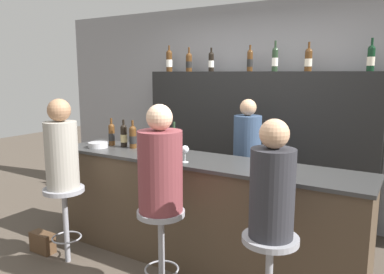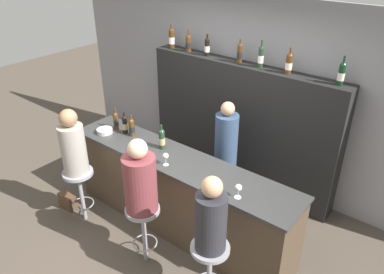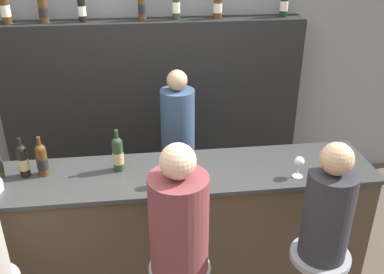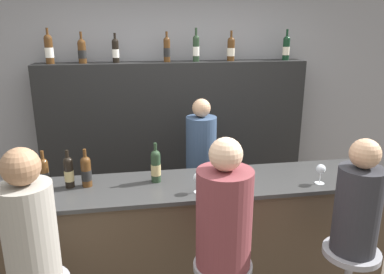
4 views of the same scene
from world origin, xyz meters
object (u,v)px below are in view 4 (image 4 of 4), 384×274
(wine_bottle_counter_3, at_px, (156,166))
(bartender, at_px, (201,180))
(wine_bottle_counter_1, at_px, (69,172))
(guest_seated_left, at_px, (29,226))
(wine_bottle_backbar_0, at_px, (49,49))
(wine_bottle_backbar_5, at_px, (231,49))
(wine_bottle_backbar_2, at_px, (116,50))
(bar_stool_right, at_px, (349,271))
(wine_bottle_backbar_1, at_px, (82,51))
(metal_bowl, at_px, (35,196))
(wine_bottle_backbar_4, at_px, (196,48))
(wine_bottle_backbar_6, at_px, (286,48))
(wine_glass_0, at_px, (198,178))
(guest_seated_right, at_px, (358,204))
(wine_bottle_counter_2, at_px, (86,171))
(wine_bottle_backbar_3, at_px, (167,49))
(wine_glass_1, at_px, (321,170))
(guest_seated_middle, at_px, (224,213))
(wine_bottle_counter_0, at_px, (44,173))

(wine_bottle_counter_3, bearing_deg, bartender, 54.02)
(wine_bottle_counter_1, distance_m, guest_seated_left, 0.72)
(wine_bottle_backbar_0, relative_size, wine_bottle_backbar_5, 1.09)
(wine_bottle_backbar_2, distance_m, bar_stool_right, 2.81)
(wine_bottle_backbar_1, distance_m, metal_bowl, 1.69)
(wine_bottle_backbar_4, relative_size, wine_bottle_backbar_6, 1.05)
(wine_glass_0, relative_size, bar_stool_right, 0.20)
(wine_bottle_backbar_0, bearing_deg, wine_bottle_counter_3, -53.75)
(wine_bottle_backbar_2, xyz_separation_m, wine_glass_0, (0.57, -1.50, -0.79))
(metal_bowl, relative_size, guest_seated_right, 0.26)
(wine_bottle_counter_3, xyz_separation_m, bartender, (0.48, 0.65, -0.43))
(wine_bottle_counter_2, distance_m, wine_bottle_backbar_3, 1.66)
(wine_bottle_counter_2, xyz_separation_m, wine_bottle_backbar_6, (2.03, 1.26, 0.79))
(wine_glass_1, bearing_deg, wine_glass_0, 180.00)
(wine_bottle_counter_1, distance_m, wine_bottle_backbar_4, 1.89)
(guest_seated_middle, bearing_deg, guest_seated_right, 0.00)
(wine_bottle_backbar_4, xyz_separation_m, bartender, (-0.06, -0.60, -1.22))
(wine_bottle_counter_0, bearing_deg, guest_seated_middle, -31.44)
(wine_bottle_backbar_5, distance_m, bar_stool_right, 2.40)
(wine_glass_0, bearing_deg, wine_bottle_backbar_6, 50.43)
(wine_bottle_counter_2, relative_size, wine_bottle_counter_3, 0.94)
(wine_bottle_counter_0, distance_m, guest_seated_right, 2.15)
(wine_glass_0, distance_m, guest_seated_right, 1.05)
(wine_bottle_backbar_1, xyz_separation_m, wine_bottle_backbar_2, (0.32, 0.00, 0.00))
(wine_bottle_backbar_4, bearing_deg, wine_bottle_counter_1, -132.84)
(wine_bottle_counter_1, xyz_separation_m, wine_bottle_backbar_1, (0.02, 1.26, 0.78))
(wine_bottle_counter_1, bearing_deg, wine_bottle_backbar_2, 74.59)
(wine_bottle_backbar_5, relative_size, guest_seated_right, 0.41)
(guest_seated_left, distance_m, guest_seated_right, 1.97)
(wine_bottle_counter_0, height_order, guest_seated_right, guest_seated_right)
(wine_bottle_backbar_6, xyz_separation_m, bar_stool_right, (-0.29, -1.96, -1.35))
(wine_bottle_counter_1, distance_m, wine_bottle_counter_2, 0.12)
(wine_bottle_counter_3, xyz_separation_m, wine_glass_0, (0.28, -0.24, -0.02))
(guest_seated_right, bearing_deg, wine_bottle_backbar_0, 137.57)
(wine_glass_0, distance_m, bar_stool_right, 1.19)
(wine_bottle_counter_3, height_order, wine_glass_0, wine_bottle_counter_3)
(wine_bottle_counter_3, relative_size, bartender, 0.21)
(wine_bottle_counter_0, xyz_separation_m, bartender, (1.28, 0.65, -0.42))
(wine_bottle_backbar_6, bearing_deg, guest_seated_left, -139.10)
(wine_bottle_counter_3, distance_m, wine_bottle_backbar_4, 1.58)
(wine_bottle_backbar_1, xyz_separation_m, bartender, (1.09, -0.60, -1.20))
(wine_bottle_counter_1, distance_m, wine_glass_0, 0.94)
(guest_seated_left, bearing_deg, guest_seated_right, -0.00)
(guest_seated_middle, bearing_deg, wine_bottle_backbar_6, 59.27)
(wine_bottle_counter_1, distance_m, wine_bottle_backbar_3, 1.71)
(wine_bottle_counter_2, bearing_deg, guest_seated_left, -108.51)
(wine_bottle_backbar_2, relative_size, wine_glass_0, 1.96)
(wine_bottle_counter_3, xyz_separation_m, wine_bottle_backbar_1, (-0.61, 1.26, 0.77))
(wine_bottle_backbar_5, xyz_separation_m, guest_seated_right, (0.32, -1.96, -0.84))
(bartender, bearing_deg, wine_bottle_backbar_3, 112.26)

